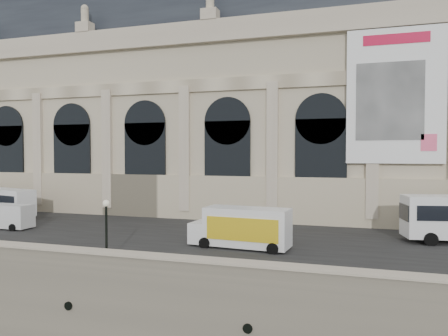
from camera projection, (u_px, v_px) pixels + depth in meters
name	position (u px, v px, depth m)	size (l,w,h in m)	color
quay	(214.00, 227.00, 62.26)	(160.00, 70.00, 6.00)	gray
street	(144.00, 230.00, 42.16)	(160.00, 24.00, 0.06)	#2D2D2D
parapet	(49.00, 255.00, 29.38)	(160.00, 1.40, 1.21)	gray
museum	(163.00, 107.00, 59.55)	(69.00, 18.70, 29.10)	beige
van_c	(3.00, 216.00, 43.16)	(5.54, 2.40, 2.44)	silver
box_truck	(242.00, 228.00, 34.37)	(8.15, 3.36, 3.21)	white
lamp_right	(106.00, 232.00, 29.40)	(0.44, 0.44, 4.36)	black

